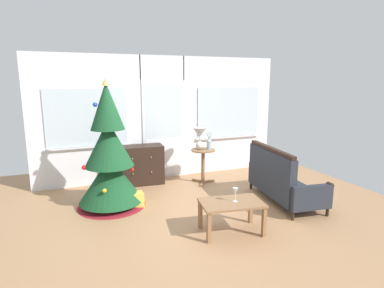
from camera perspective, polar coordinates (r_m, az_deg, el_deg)
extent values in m
plane|color=#AD7F56|center=(5.13, 1.78, -12.20)|extent=(6.76, 6.76, 0.00)
cube|color=white|center=(6.46, -18.37, 3.87)|extent=(2.15, 0.08, 2.55)
cube|color=white|center=(7.29, 6.36, 5.16)|extent=(2.15, 0.08, 2.55)
cube|color=white|center=(6.68, -5.42, 13.43)|extent=(0.94, 0.08, 0.50)
cube|color=silver|center=(6.71, -5.12, 2.51)|extent=(0.90, 0.05, 2.05)
cube|color=white|center=(6.80, -4.99, -2.31)|extent=(0.78, 0.02, 0.80)
cube|color=silver|center=(6.65, -5.13, 5.68)|extent=(0.78, 0.01, 1.10)
cube|color=silver|center=(6.39, -18.38, 4.48)|extent=(1.50, 0.01, 1.10)
cube|color=silver|center=(7.23, 6.59, 5.70)|extent=(1.50, 0.01, 1.10)
cube|color=silver|center=(6.47, -18.06, -0.55)|extent=(1.59, 0.06, 0.03)
cube|color=silver|center=(7.30, 6.53, 1.24)|extent=(1.59, 0.06, 0.03)
cylinder|color=#4C331E|center=(5.51, -14.23, -9.82)|extent=(0.10, 0.10, 0.18)
cone|color=maroon|center=(5.53, -14.20, -10.22)|extent=(1.11, 1.11, 0.10)
cone|color=#194C28|center=(5.39, -14.42, -6.11)|extent=(1.03, 1.03, 0.75)
cone|color=#194C28|center=(5.25, -14.73, 0.12)|extent=(0.78, 0.78, 0.75)
cone|color=#194C28|center=(5.17, -15.06, 6.61)|extent=(0.54, 0.54, 0.75)
cone|color=#E0BC4C|center=(5.16, -15.28, 10.74)|extent=(0.12, 0.12, 0.12)
sphere|color=red|center=(5.35, -10.70, -4.52)|extent=(0.07, 0.07, 0.07)
sphere|color=gold|center=(5.06, -15.44, -8.07)|extent=(0.07, 0.07, 0.07)
sphere|color=silver|center=(5.29, -18.17, -3.92)|extent=(0.08, 0.08, 0.08)
sphere|color=#264CB2|center=(5.16, -17.01, 6.79)|extent=(0.07, 0.07, 0.07)
sphere|color=red|center=(5.28, -18.80, -4.00)|extent=(0.08, 0.08, 0.08)
cube|color=black|center=(6.46, -9.23, -3.71)|extent=(0.93, 0.48, 0.78)
sphere|color=tan|center=(6.17, -10.63, -2.63)|extent=(0.03, 0.03, 0.03)
sphere|color=tan|center=(6.23, -7.35, -2.41)|extent=(0.03, 0.03, 0.03)
sphere|color=tan|center=(6.25, -10.54, -5.30)|extent=(0.03, 0.03, 0.03)
sphere|color=tan|center=(6.30, -7.28, -5.06)|extent=(0.03, 0.03, 0.03)
cylinder|color=black|center=(5.40, 23.12, -11.10)|extent=(0.05, 0.05, 0.14)
cylinder|color=black|center=(6.54, 15.34, -6.69)|extent=(0.05, 0.05, 0.14)
cylinder|color=black|center=(5.08, 17.60, -12.16)|extent=(0.05, 0.05, 0.14)
cylinder|color=black|center=(6.28, 10.53, -7.24)|extent=(0.05, 0.05, 0.14)
cube|color=#282D38|center=(5.76, 16.39, -7.77)|extent=(0.89, 1.49, 0.14)
cube|color=#282D38|center=(5.50, 13.91, -4.38)|extent=(0.30, 1.41, 0.62)
cube|color=black|center=(5.42, 14.08, -0.92)|extent=(0.25, 1.38, 0.06)
cube|color=#282D38|center=(5.13, 20.75, -9.00)|extent=(0.67, 0.17, 0.38)
cylinder|color=black|center=(5.24, 23.51, -6.81)|extent=(0.10, 0.10, 0.09)
cube|color=#282D38|center=(6.34, 13.03, -4.69)|extent=(0.67, 0.17, 0.38)
cylinder|color=black|center=(6.44, 15.40, -3.01)|extent=(0.10, 0.10, 0.09)
cylinder|color=#8E6642|center=(6.34, 2.00, -1.10)|extent=(0.48, 0.48, 0.02)
cylinder|color=#8E6642|center=(6.43, 1.98, -4.14)|extent=(0.07, 0.07, 0.67)
cube|color=#8E6642|center=(6.58, 3.25, -6.65)|extent=(0.20, 0.05, 0.04)
cube|color=#8E6642|center=(6.61, 0.84, -6.55)|extent=(0.14, 0.20, 0.04)
cube|color=#8E6642|center=(6.37, 1.80, -7.26)|extent=(0.14, 0.20, 0.04)
sphere|color=silver|center=(6.34, 1.37, -0.25)|extent=(0.16, 0.16, 0.16)
cylinder|color=silver|center=(6.31, 1.37, 0.90)|extent=(0.02, 0.02, 0.06)
cone|color=silver|center=(6.29, 1.38, 2.07)|extent=(0.28, 0.28, 0.20)
cylinder|color=#99ADBC|center=(6.31, 3.06, -0.32)|extent=(0.09, 0.09, 0.16)
sphere|color=#99ADBC|center=(6.29, 3.07, 0.40)|extent=(0.10, 0.10, 0.10)
cylinder|color=#4C7042|center=(6.27, 2.90, 1.28)|extent=(0.07, 0.01, 0.17)
cylinder|color=#4C7042|center=(6.28, 3.08, 1.29)|extent=(0.01, 0.01, 0.18)
cylinder|color=#4C7042|center=(6.28, 3.25, 1.31)|extent=(0.07, 0.01, 0.17)
cube|color=#8E6642|center=(4.40, 7.12, -10.43)|extent=(0.91, 0.64, 0.03)
cube|color=#8E6642|center=(4.18, 3.06, -14.82)|extent=(0.05, 0.05, 0.41)
cube|color=#8E6642|center=(4.44, 12.80, -13.50)|extent=(0.05, 0.05, 0.41)
cube|color=#8E6642|center=(4.57, 1.48, -12.47)|extent=(0.05, 0.05, 0.41)
cube|color=#8E6642|center=(4.80, 10.47, -11.44)|extent=(0.05, 0.05, 0.41)
cylinder|color=silver|center=(4.41, 7.73, -10.15)|extent=(0.06, 0.06, 0.01)
cylinder|color=silver|center=(4.39, 7.74, -9.52)|extent=(0.01, 0.01, 0.10)
cone|color=silver|center=(4.35, 7.78, -8.35)|extent=(0.08, 0.08, 0.09)
cube|color=#D8C64C|center=(5.41, -10.01, -9.77)|extent=(0.23, 0.21, 0.23)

